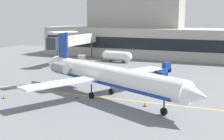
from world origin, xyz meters
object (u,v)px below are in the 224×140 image
at_px(baggage_tug, 79,59).
at_px(belt_loader, 160,78).
at_px(regional_jet, 105,75).
at_px(fuel_tank, 117,56).
at_px(pushback_tractor, 164,68).

bearing_deg(baggage_tug, belt_loader, -31.73).
relative_size(regional_jet, fuel_tank, 3.76).
bearing_deg(baggage_tug, fuel_tank, 32.93).
distance_m(pushback_tractor, fuel_tank, 17.14).
bearing_deg(regional_jet, fuel_tank, 109.66).
height_order(pushback_tractor, fuel_tank, fuel_tank).
xyz_separation_m(baggage_tug, belt_loader, (24.40, -15.09, 0.03)).
xyz_separation_m(belt_loader, fuel_tank, (-16.48, 20.22, 0.57)).
bearing_deg(belt_loader, pushback_tractor, 100.80).
height_order(regional_jet, baggage_tug, regional_jet).
relative_size(pushback_tractor, belt_loader, 0.97).
xyz_separation_m(pushback_tractor, belt_loader, (2.08, -10.92, 0.02)).
height_order(regional_jet, fuel_tank, regional_jet).
xyz_separation_m(pushback_tractor, fuel_tank, (-14.39, 9.30, 0.59)).
bearing_deg(fuel_tank, baggage_tug, -147.07).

